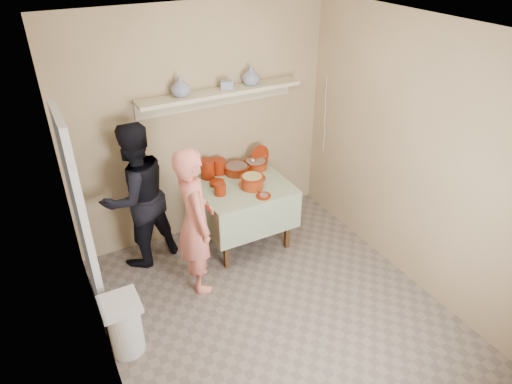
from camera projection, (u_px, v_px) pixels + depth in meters
ground at (279, 317)px, 4.34m from camera, size 3.50×3.50×0.00m
tile_panel at (82, 221)px, 3.96m from camera, size 0.06×0.70×2.00m
plate_stack_a at (207, 169)px, 5.07m from camera, size 0.16×0.16×0.21m
plate_stack_b at (219, 166)px, 5.17m from camera, size 0.15×0.15×0.18m
bowl_stack at (220, 189)px, 4.78m from camera, size 0.13×0.13×0.13m
empty_bowl at (217, 183)px, 4.97m from camera, size 0.16×0.16×0.05m
propped_lid at (260, 156)px, 5.33m from camera, size 0.25×0.08×0.25m
vase_right at (251, 75)px, 4.88m from camera, size 0.24×0.24×0.20m
vase_left at (180, 86)px, 4.55m from camera, size 0.28×0.28×0.21m
ceramic_box at (227, 85)px, 4.77m from camera, size 0.15×0.13×0.09m
person_cook at (195, 221)px, 4.37m from camera, size 0.44×0.60×1.54m
person_helper at (136, 196)px, 4.70m from camera, size 0.93×0.82×1.60m
room_shell at (285, 167)px, 3.52m from camera, size 3.04×3.54×2.62m
serving_table at (242, 192)px, 5.08m from camera, size 0.97×0.97×0.76m
cazuela_meat_a at (237, 168)px, 5.19m from camera, size 0.30×0.30×0.10m
cazuela_meat_b at (256, 164)px, 5.29m from camera, size 0.28×0.28×0.10m
ladle at (253, 161)px, 5.24m from camera, size 0.08×0.26×0.19m
cazuela_rice at (252, 181)px, 4.89m from camera, size 0.33×0.25×0.14m
front_plate at (263, 196)px, 4.76m from camera, size 0.16×0.16×0.03m
wall_shelf at (220, 94)px, 4.82m from camera, size 1.80×0.25×0.21m
trash_bin at (124, 326)px, 3.88m from camera, size 0.32×0.32×0.56m
electrical_cord at (325, 116)px, 5.42m from camera, size 0.01×0.05×0.90m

